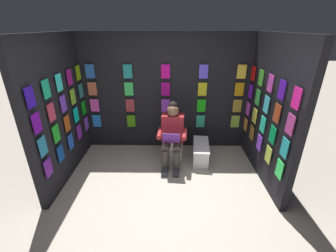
% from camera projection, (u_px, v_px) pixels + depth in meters
% --- Properties ---
extents(ground_plane, '(30.00, 30.00, 0.00)m').
position_uv_depth(ground_plane, '(163.00, 211.00, 3.20)').
color(ground_plane, '#B2A899').
extents(display_wall_back, '(3.38, 0.14, 2.32)m').
position_uv_depth(display_wall_back, '(166.00, 93.00, 4.52)').
color(display_wall_back, black).
rests_on(display_wall_back, ground).
extents(display_wall_left, '(0.14, 1.91, 2.32)m').
position_uv_depth(display_wall_left, '(270.00, 111.00, 3.59)').
color(display_wall_left, black).
rests_on(display_wall_left, ground).
extents(display_wall_right, '(0.14, 1.91, 2.32)m').
position_uv_depth(display_wall_right, '(59.00, 110.00, 3.62)').
color(display_wall_right, black).
rests_on(display_wall_right, ground).
extents(toilet, '(0.42, 0.57, 0.77)m').
position_uv_depth(toilet, '(173.00, 142.00, 4.39)').
color(toilet, white).
rests_on(toilet, ground).
extents(person_reading, '(0.55, 0.71, 1.19)m').
position_uv_depth(person_reading, '(172.00, 135.00, 4.07)').
color(person_reading, maroon).
rests_on(person_reading, ground).
extents(comic_longbox_near, '(0.36, 0.74, 0.34)m').
position_uv_depth(comic_longbox_near, '(201.00, 152.00, 4.36)').
color(comic_longbox_near, silver).
rests_on(comic_longbox_near, ground).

